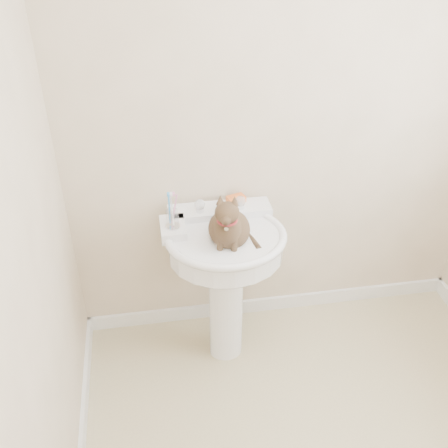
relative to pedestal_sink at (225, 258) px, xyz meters
name	(u,v)px	position (x,y,z in m)	size (l,w,h in m)	color
wall_back	(285,116)	(0.34, 0.29, 0.60)	(2.20, 0.00, 2.50)	beige
wall_left	(7,288)	(-0.76, -0.81, 0.60)	(0.00, 2.20, 2.50)	beige
baseboard_back	(272,303)	(0.34, 0.28, -0.60)	(2.20, 0.02, 0.09)	white
pedestal_sink	(225,258)	(0.00, 0.00, 0.00)	(0.60, 0.59, 0.83)	white
faucet	(221,205)	(0.00, 0.15, 0.22)	(0.28, 0.12, 0.14)	silver
soap_bar	(236,199)	(0.09, 0.23, 0.19)	(0.09, 0.06, 0.03)	#D76026
toothbrush_cup	(172,218)	(-0.24, 0.05, 0.23)	(0.07, 0.07, 0.18)	silver
cat	(229,227)	(0.01, -0.05, 0.22)	(0.21, 0.27, 0.40)	brown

